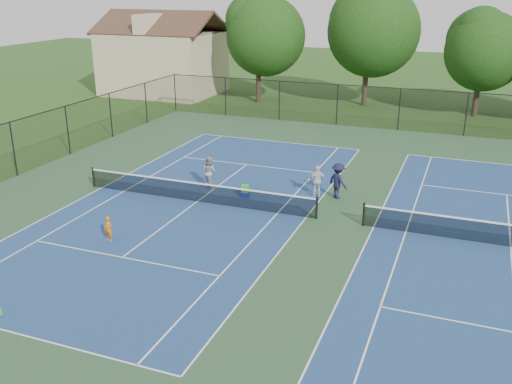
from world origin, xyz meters
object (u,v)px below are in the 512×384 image
at_px(tree_back_c, 483,45).
at_px(bystander_a, 317,181).
at_px(tree_back_b, 369,26).
at_px(ball_crate, 245,195).
at_px(instructor, 209,172).
at_px(clapboard_house, 163,60).
at_px(bystander_b, 338,181).
at_px(tree_back_a, 259,32).
at_px(ball_hopper, 245,189).
at_px(child_player, 108,229).

distance_m(tree_back_c, bystander_a, 23.65).
distance_m(tree_back_b, ball_crate, 25.46).
xyz_separation_m(instructor, bystander_a, (5.54, 0.71, -0.03)).
bearing_deg(ball_crate, clapboard_house, 127.23).
distance_m(tree_back_c, bystander_b, 23.27).
xyz_separation_m(tree_back_a, bystander_b, (12.20, -21.06, -5.15)).
bearing_deg(instructor, tree_back_a, -54.00).
distance_m(tree_back_c, instructor, 26.40).
xyz_separation_m(bystander_b, ball_crate, (-4.26, -1.54, -0.76)).
relative_size(clapboard_house, instructor, 6.51).
xyz_separation_m(tree_back_b, bystander_a, (2.19, -23.16, -5.80)).
bearing_deg(ball_crate, ball_hopper, 0.00).
bearing_deg(tree_back_b, instructor, -97.98).
bearing_deg(instructor, tree_back_c, -96.87).
bearing_deg(ball_hopper, child_player, -116.33).
xyz_separation_m(instructor, ball_hopper, (2.29, -0.74, -0.37)).
bearing_deg(tree_back_a, bystander_a, -62.13).
xyz_separation_m(ball_crate, ball_hopper, (0.00, 0.00, 0.32)).
xyz_separation_m(bystander_b, ball_hopper, (-4.26, -1.54, -0.43)).
relative_size(child_player, ball_crate, 2.57).
relative_size(ball_crate, ball_hopper, 1.10).
xyz_separation_m(instructor, ball_crate, (2.29, -0.74, -0.69)).
bearing_deg(clapboard_house, tree_back_c, 0.00).
height_order(tree_back_b, tree_back_c, tree_back_b).
xyz_separation_m(tree_back_b, child_player, (-4.36, -31.28, -6.07)).
bearing_deg(tree_back_c, child_player, -113.81).
bearing_deg(ball_hopper, bystander_a, 23.96).
bearing_deg(child_player, ball_crate, 73.29).
relative_size(clapboard_house, ball_hopper, 28.79).
xyz_separation_m(child_player, ball_hopper, (3.30, 6.68, -0.07)).
bearing_deg(bystander_b, tree_back_b, -47.59).
distance_m(bystander_a, bystander_b, 1.02).
xyz_separation_m(tree_back_a, clapboard_house, (-10.00, 1.00, -2.95)).
distance_m(tree_back_b, bystander_b, 23.97).
xyz_separation_m(clapboard_house, child_player, (14.64, -30.28, -2.56)).
relative_size(tree_back_a, child_player, 8.67).
relative_size(bystander_a, ball_hopper, 4.25).
relative_size(child_player, bystander_a, 0.66).
bearing_deg(tree_back_b, tree_back_c, -6.34).
height_order(tree_back_c, child_player, tree_back_c).
distance_m(tree_back_c, child_player, 33.47).
relative_size(instructor, bystander_a, 1.04).
distance_m(tree_back_a, tree_back_c, 18.04).
relative_size(tree_back_b, bystander_a, 6.29).
bearing_deg(ball_hopper, ball_crate, 0.00).
relative_size(instructor, bystander_b, 0.93).
height_order(tree_back_a, ball_crate, tree_back_a).
xyz_separation_m(clapboard_house, ball_hopper, (17.94, -23.60, -2.63)).
relative_size(bystander_a, bystander_b, 0.89).
distance_m(child_player, bystander_b, 11.18).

